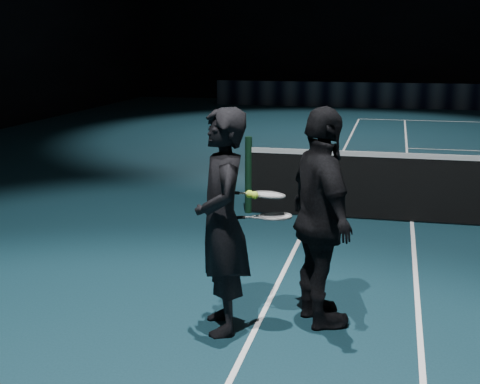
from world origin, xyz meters
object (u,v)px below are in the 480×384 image
object	(u,v)px
tennis_balls	(252,193)
racket_lower	(275,216)
player_b	(321,218)
racket_upper	(269,195)
player_a	(222,222)

from	to	relation	value
tennis_balls	racket_lower	bearing A→B (deg)	19.17
tennis_balls	player_b	bearing A→B (deg)	20.16
racket_lower	racket_upper	distance (m)	0.19
racket_lower	tennis_balls	distance (m)	0.29
racket_upper	tennis_balls	xyz separation A→B (m)	(-0.12, -0.08, 0.03)
player_a	player_b	distance (m)	0.85
racket_lower	tennis_balls	xyz separation A→B (m)	(-0.18, -0.06, 0.21)
racket_lower	player_a	bearing A→B (deg)	180.00
player_a	player_b	xyz separation A→B (m)	(0.80, 0.30, 0.00)
player_a	racket_upper	bearing A→B (deg)	94.62
player_b	tennis_balls	bearing A→B (deg)	82.91
player_b	racket_upper	distance (m)	0.50
player_a	player_b	bearing A→B (deg)	88.91
tennis_balls	player_a	bearing A→B (deg)	-158.23
racket_upper	tennis_balls	bearing A→B (deg)	-170.43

